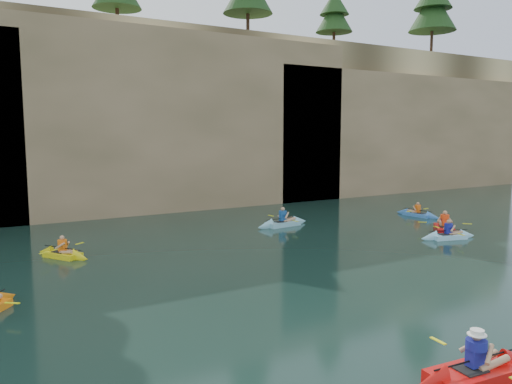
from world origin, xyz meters
TOP-DOWN VIEW (x-y plane):
  - ground at (0.00, 0.00)m, footprint 160.00×160.00m
  - cliff at (0.00, 30.00)m, footprint 70.00×16.00m
  - cliff_slab_center at (2.00, 22.60)m, footprint 24.00×2.40m
  - cliff_slab_east at (22.00, 22.60)m, footprint 26.00×2.40m
  - sea_cave_center at (-4.00, 21.95)m, footprint 3.50×1.00m
  - sea_cave_east at (10.00, 21.95)m, footprint 5.00×1.00m
  - main_kayaker at (-1.20, -1.16)m, footprint 3.58×2.39m
  - kayaker_ltblue_near at (9.38, 8.01)m, footprint 2.92×2.17m
  - kayaker_red_far at (10.68, 9.29)m, footprint 2.98×3.09m
  - kayaker_yellow at (-6.62, 13.34)m, footprint 2.01×2.61m
  - kayaker_ltblue_mid at (4.48, 14.50)m, footprint 3.34×2.45m
  - kayaker_blue_east at (13.00, 13.09)m, footprint 2.08×2.99m

SIDE VIEW (x-z plane):
  - ground at x=0.00m, z-range 0.00..0.00m
  - kayaker_blue_east at x=13.00m, z-range -0.39..0.65m
  - kayaker_yellow at x=-6.62m, z-range -0.41..0.68m
  - kayaker_ltblue_near at x=9.38m, z-range -0.42..0.70m
  - kayaker_ltblue_mid at x=4.48m, z-range -0.47..0.78m
  - kayaker_red_far at x=10.68m, z-range -0.49..0.81m
  - main_kayaker at x=-1.20m, z-range -0.48..0.83m
  - sea_cave_center at x=-4.00m, z-range 0.00..3.20m
  - sea_cave_east at x=10.00m, z-range 0.00..4.50m
  - cliff_slab_east at x=22.00m, z-range 0.00..9.84m
  - cliff_slab_center at x=2.00m, z-range 0.00..11.40m
  - cliff at x=0.00m, z-range 0.00..12.00m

